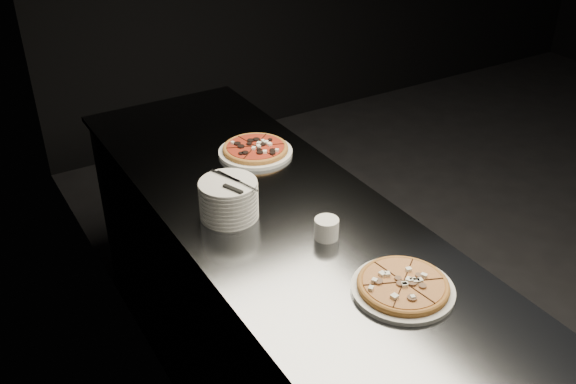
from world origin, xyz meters
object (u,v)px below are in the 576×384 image
ramekin (326,228)px  plate_stack (229,199)px  counter (289,322)px  cutlery (232,183)px  pizza_mushroom (403,286)px  pizza_tomato (255,149)px

ramekin → plate_stack: bearing=127.3°
ramekin → counter: bearing=108.1°
cutlery → pizza_mushroom: bearing=-89.8°
counter → plate_stack: plate_stack is taller
plate_stack → cutlery: (0.01, -0.02, 0.07)m
counter → cutlery: 0.63m
plate_stack → ramekin: 0.35m
ramekin → pizza_tomato: bearing=82.3°
cutlery → ramekin: cutlery is taller
pizza_tomato → plate_stack: size_ratio=1.74×
plate_stack → ramekin: plate_stack is taller
pizza_tomato → cutlery: bearing=-127.6°
plate_stack → ramekin: bearing=-52.7°
pizza_mushroom → plate_stack: bearing=111.9°
counter → pizza_mushroom: size_ratio=6.93×
pizza_mushroom → pizza_tomato: bearing=87.0°
plate_stack → cutlery: bearing=-62.4°
pizza_tomato → ramekin: size_ratio=4.32×
plate_stack → pizza_mushroom: bearing=-68.1°
cutlery → plate_stack: bearing=96.1°
pizza_mushroom → plate_stack: 0.67m
pizza_mushroom → pizza_tomato: same height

